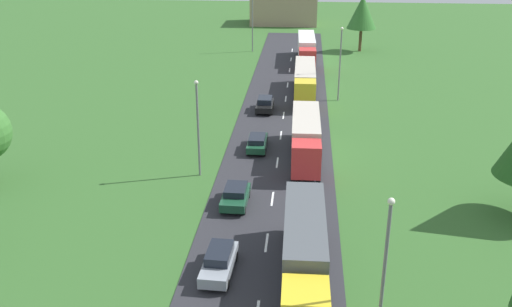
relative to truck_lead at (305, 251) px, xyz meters
name	(u,v)px	position (x,y,z in m)	size (l,w,h in m)	color
road	(272,199)	(-2.54, 10.77, -2.14)	(10.00, 140.00, 0.06)	#2B2B30
lane_marking_centre	(269,222)	(-2.54, 7.03, -2.10)	(0.16, 120.00, 0.01)	white
truck_lead	(305,251)	(0.00, 0.00, 0.00)	(2.64, 12.72, 3.73)	yellow
truck_second	(306,136)	(-0.05, 19.40, -0.04)	(2.62, 12.01, 3.59)	red
truck_third	(305,80)	(-0.28, 39.10, -0.09)	(2.57, 13.89, 3.43)	yellow
truck_fourth	(307,48)	(-0.19, 57.50, -0.03)	(2.82, 13.57, 3.66)	red
car_second	(219,261)	(-5.22, 0.35, -1.28)	(1.93, 4.53, 1.60)	#8C939E
car_third	(235,195)	(-5.31, 9.48, -1.33)	(1.98, 4.10, 1.47)	#19472D
car_fourth	(257,142)	(-4.60, 20.85, -1.36)	(1.77, 4.35, 1.40)	#19472D
car_fifth	(265,104)	(-4.75, 32.68, -1.31)	(1.90, 4.15, 1.54)	black
lamppost_lead	(385,267)	(3.84, -5.26, 2.56)	(0.36, 0.36, 8.50)	slate
lamppost_second	(198,124)	(-9.03, 14.74, 2.50)	(0.36, 0.36, 8.38)	slate
lamppost_third	(340,60)	(3.78, 37.74, 2.72)	(0.36, 0.36, 8.82)	slate
lamppost_fourth	(252,22)	(-9.11, 64.16, 2.73)	(0.36, 0.36, 8.82)	slate
tree_birch	(362,12)	(8.64, 65.92, 4.20)	(4.80, 4.80, 9.04)	#513823
distant_building	(284,8)	(-5.06, 91.93, 0.91)	(13.60, 9.12, 6.15)	#9E846B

